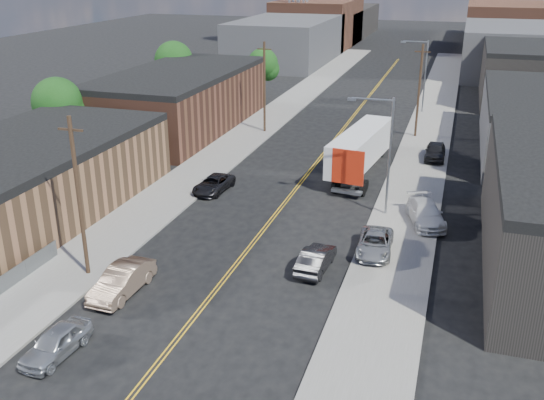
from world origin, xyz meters
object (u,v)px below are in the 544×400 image
Objects in this scene: car_left_a at (56,343)px; car_left_b at (122,281)px; car_right_lot_b at (426,213)px; semi_truck at (363,145)px; car_right_lot_a at (375,243)px; car_left_c at (214,184)px; car_ahead_truck at (356,141)px; car_right_oncoming at (316,259)px; car_right_lot_c at (435,151)px.

car_left_b is (0.00, 6.22, 0.12)m from car_left_a.
car_right_lot_b reaches higher than car_left_b.
car_left_a is (-9.50, -32.85, -1.62)m from semi_truck.
car_left_c is at bearing 149.00° from car_right_lot_a.
car_right_lot_a is (13.20, 15.63, 0.11)m from car_left_a.
car_right_lot_b is (16.00, 15.34, 0.10)m from car_left_b.
car_ahead_truck is at bearing 65.12° from car_left_c.
car_right_lot_a is (3.20, 3.22, 0.08)m from car_right_oncoming.
car_left_b is at bearing 94.34° from car_left_a.
car_left_b is at bearing -102.58° from semi_truck.
car_left_a is 0.77× the size of car_right_lot_b.
car_left_a is at bearing -82.11° from car_left_c.
semi_truck is 3.83× the size of car_left_a.
car_right_oncoming is at bearing -138.17° from car_right_lot_a.
semi_truck is 13.10m from car_right_lot_b.
car_right_lot_a is at bearing -131.83° from car_right_lot_b.
semi_truck reaches higher than car_right_oncoming.
car_right_lot_c reaches higher than car_left_c.
car_ahead_truck reaches higher than car_right_lot_a.
car_right_lot_b is (6.00, 9.14, 0.20)m from car_right_oncoming.
car_right_oncoming is 0.93× the size of car_right_lot_a.
car_left_c is 0.98× the size of car_right_lot_a.
car_right_lot_a is 1.03× the size of car_right_lot_c.
car_right_lot_a is at bearing -84.15° from car_ahead_truck.
car_right_lot_a reaches higher than car_right_oncoming.
car_ahead_truck reaches higher than car_right_oncoming.
car_left_a is at bearing -133.49° from car_right_lot_a.
car_left_b reaches higher than car_left_c.
car_left_a is 26.84m from car_right_lot_b.
car_left_c is 15.76m from car_right_oncoming.
car_right_lot_c reaches higher than car_right_oncoming.
semi_truck reaches higher than car_ahead_truck.
car_left_b is at bearing -117.05° from car_right_lot_c.
semi_truck is at bearing 98.82° from car_right_lot_a.
car_right_lot_c is at bearing 71.59° from car_left_a.
car_left_c is 1.06× the size of car_right_oncoming.
car_left_a is at bearing 54.58° from car_right_oncoming.
car_ahead_truck is at bearing 83.27° from car_left_a.
car_ahead_truck is (-1.76, 6.71, -1.57)m from semi_truck.
car_right_lot_b is (2.80, 5.92, 0.11)m from car_right_lot_a.
car_left_c is 16.49m from car_right_lot_a.
car_right_lot_b is at bearing -53.03° from semi_truck.
car_right_oncoming is 0.83× the size of car_right_lot_b.
car_right_oncoming is at bearing -92.24° from car_ahead_truck.
car_right_lot_b is at bearing -89.47° from car_right_lot_c.
car_left_c is 18.65m from car_ahead_truck.
car_right_oncoming reaches higher than car_left_c.
semi_truck is 2.94× the size of car_ahead_truck.
car_right_lot_c is (2.55, 21.92, 0.13)m from car_right_lot_a.
car_right_lot_c is at bearing 74.37° from car_right_lot_b.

